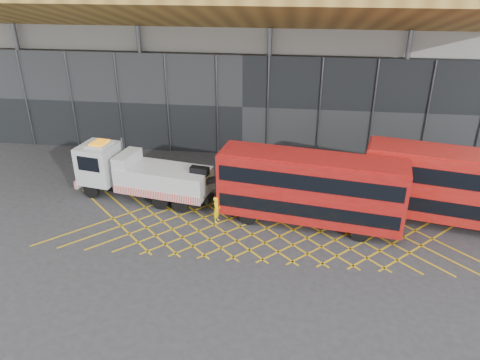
# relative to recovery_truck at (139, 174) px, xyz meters

# --- Properties ---
(ground_plane) EXTENTS (120.00, 120.00, 0.00)m
(ground_plane) POSITION_rel_recovery_truck_xyz_m (3.93, -3.00, -1.73)
(ground_plane) COLOR #2D2D30
(road_markings) EXTENTS (26.36, 7.16, 0.01)m
(road_markings) POSITION_rel_recovery_truck_xyz_m (8.73, -3.00, -1.72)
(road_markings) COLOR gold
(road_markings) RESTS_ON ground_plane
(construction_building) EXTENTS (55.00, 23.97, 18.00)m
(construction_building) POSITION_rel_recovery_truck_xyz_m (5.85, 15.40, 7.25)
(construction_building) COLOR gray
(construction_building) RESTS_ON ground_plane
(recovery_truck) EXTENTS (10.77, 4.20, 3.74)m
(recovery_truck) POSITION_rel_recovery_truck_xyz_m (0.00, 0.00, 0.00)
(recovery_truck) COLOR black
(recovery_truck) RESTS_ON ground_plane
(bus_towed) EXTENTS (11.15, 4.27, 4.43)m
(bus_towed) POSITION_rel_recovery_truck_xyz_m (11.16, -2.08, 0.74)
(bus_towed) COLOR #9E0F0C
(bus_towed) RESTS_ON ground_plane
(bus_second) EXTENTS (11.69, 4.99, 4.64)m
(bus_second) POSITION_rel_recovery_truck_xyz_m (20.13, -1.12, 0.85)
(bus_second) COLOR #AD140F
(bus_second) RESTS_ON ground_plane
(worker) EXTENTS (0.52, 0.68, 1.67)m
(worker) POSITION_rel_recovery_truck_xyz_m (5.64, -2.55, -0.89)
(worker) COLOR yellow
(worker) RESTS_ON ground_plane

